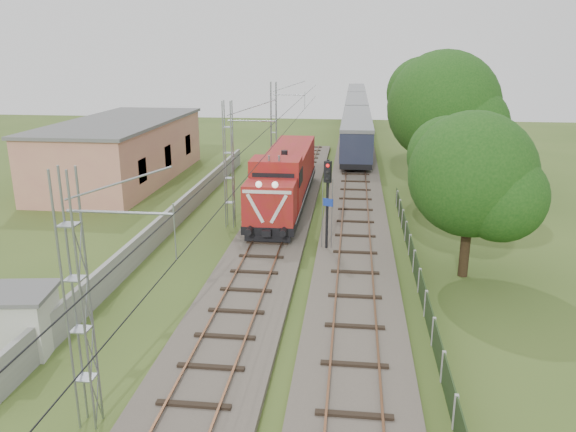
# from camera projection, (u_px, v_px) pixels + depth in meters

# --- Properties ---
(ground) EXTENTS (140.00, 140.00, 0.00)m
(ground) POSITION_uv_depth(u_px,v_px,m) (240.00, 312.00, 24.50)
(ground) COLOR #3A511E
(ground) RESTS_ON ground
(track_main) EXTENTS (4.20, 70.00, 0.45)m
(track_main) POSITION_uv_depth(u_px,v_px,m) (264.00, 252.00, 31.11)
(track_main) COLOR #6B6054
(track_main) RESTS_ON ground
(track_side) EXTENTS (4.20, 80.00, 0.45)m
(track_side) POSITION_uv_depth(u_px,v_px,m) (355.00, 196.00, 42.92)
(track_side) COLOR #6B6054
(track_side) RESTS_ON ground
(catenary) EXTENTS (3.31, 70.00, 8.00)m
(catenary) POSITION_uv_depth(u_px,v_px,m) (230.00, 165.00, 35.08)
(catenary) COLOR gray
(catenary) RESTS_ON ground
(boundary_wall) EXTENTS (0.25, 40.00, 1.50)m
(boundary_wall) POSITION_uv_depth(u_px,v_px,m) (178.00, 213.00, 36.43)
(boundary_wall) COLOR #9E9E99
(boundary_wall) RESTS_ON ground
(station_building) EXTENTS (8.40, 20.40, 5.22)m
(station_building) POSITION_uv_depth(u_px,v_px,m) (123.00, 150.00, 48.25)
(station_building) COLOR tan
(station_building) RESTS_ON ground
(fence) EXTENTS (0.12, 32.00, 1.20)m
(fence) POSITION_uv_depth(u_px,v_px,m) (419.00, 280.00, 26.30)
(fence) COLOR black
(fence) RESTS_ON ground
(locomotive) EXTENTS (3.07, 17.51, 4.45)m
(locomotive) POSITION_uv_depth(u_px,v_px,m) (285.00, 177.00, 39.69)
(locomotive) COLOR black
(locomotive) RESTS_ON ground
(coach_rake) EXTENTS (3.05, 67.99, 3.52)m
(coach_rake) POSITION_uv_depth(u_px,v_px,m) (356.00, 109.00, 81.71)
(coach_rake) COLOR black
(coach_rake) RESTS_ON ground
(signal_post) EXTENTS (0.56, 0.46, 5.32)m
(signal_post) POSITION_uv_depth(u_px,v_px,m) (328.00, 190.00, 30.42)
(signal_post) COLOR black
(signal_post) RESTS_ON ground
(relay_hut) EXTENTS (2.70, 2.70, 2.45)m
(relay_hut) POSITION_uv_depth(u_px,v_px,m) (23.00, 321.00, 21.03)
(relay_hut) COLOR beige
(relay_hut) RESTS_ON ground
(tree_a) EXTENTS (6.40, 6.09, 8.29)m
(tree_a) POSITION_uv_depth(u_px,v_px,m) (474.00, 176.00, 26.89)
(tree_a) COLOR #392B17
(tree_a) RESTS_ON ground
(tree_b) EXTENTS (8.50, 8.10, 11.02)m
(tree_b) POSITION_uv_depth(u_px,v_px,m) (445.00, 108.00, 40.59)
(tree_b) COLOR #392B17
(tree_b) RESTS_ON ground
(tree_c) EXTENTS (5.01, 4.77, 6.50)m
(tree_c) POSITION_uv_depth(u_px,v_px,m) (439.00, 140.00, 44.61)
(tree_c) COLOR #392B17
(tree_c) RESTS_ON ground
(tree_d) EXTENTS (6.99, 6.66, 9.06)m
(tree_d) POSITION_uv_depth(u_px,v_px,m) (441.00, 106.00, 54.78)
(tree_d) COLOR #392B17
(tree_d) RESTS_ON ground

